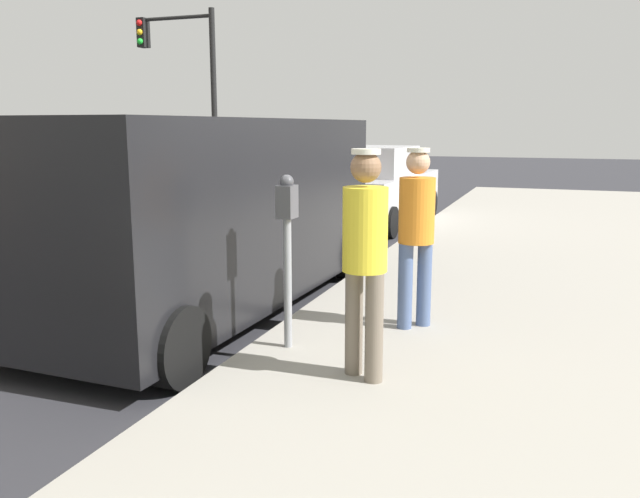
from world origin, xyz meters
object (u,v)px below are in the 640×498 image
at_px(pedestrian_in_yellow, 365,249).
at_px(parked_van, 208,210).
at_px(parking_meter_near, 287,232).
at_px(traffic_light_corner, 186,73).
at_px(pedestrian_in_orange, 416,226).
at_px(parked_sedan_ahead, 372,189).

height_order(pedestrian_in_yellow, parked_van, parked_van).
relative_size(parking_meter_near, traffic_light_corner, 0.29).
bearing_deg(pedestrian_in_orange, traffic_light_corner, 130.31).
bearing_deg(parking_meter_near, parked_van, 139.65).
bearing_deg(parked_sedan_ahead, parking_meter_near, -79.27).
bearing_deg(parked_van, pedestrian_in_yellow, -36.62).
relative_size(parked_sedan_ahead, traffic_light_corner, 0.86).
distance_m(pedestrian_in_yellow, traffic_light_corner, 14.75).
xyz_separation_m(pedestrian_in_orange, parked_van, (-2.42, 0.30, 0.01)).
bearing_deg(parking_meter_near, pedestrian_in_yellow, -28.82).
bearing_deg(traffic_light_corner, parking_meter_near, -55.25).
height_order(parked_sedan_ahead, traffic_light_corner, traffic_light_corner).
relative_size(pedestrian_in_orange, parked_van, 0.33).
height_order(pedestrian_in_yellow, traffic_light_corner, traffic_light_corner).
xyz_separation_m(parking_meter_near, parked_van, (-1.50, 1.27, -0.03)).
height_order(parking_meter_near, traffic_light_corner, traffic_light_corner).
distance_m(parking_meter_near, parked_van, 1.97).
bearing_deg(parked_sedan_ahead, parked_van, -89.35).
height_order(pedestrian_in_orange, parked_van, parked_van).
xyz_separation_m(pedestrian_in_yellow, pedestrian_in_orange, (0.09, 1.43, -0.02)).
bearing_deg(parking_meter_near, traffic_light_corner, 124.75).
relative_size(pedestrian_in_yellow, parked_sedan_ahead, 0.39).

